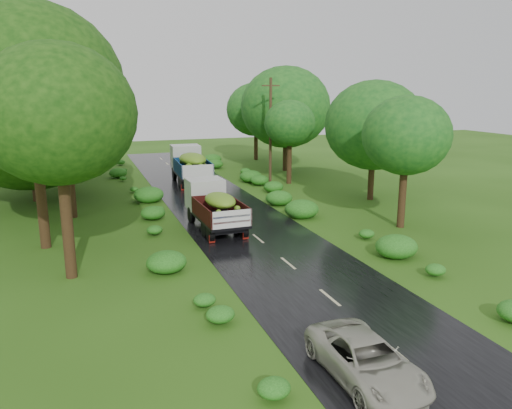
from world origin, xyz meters
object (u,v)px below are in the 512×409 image
truck_near (214,204)px  car (366,360)px  utility_pole (270,129)px  truck_far (190,163)px

truck_near → car: bearing=-91.2°
car → utility_pole: (8.14, 28.22, 3.80)m
truck_far → car: truck_far is taller
truck_near → truck_far: 14.06m
car → utility_pole: 29.61m
truck_near → car: 15.96m
truck_far → car: (-1.65, -29.90, -1.05)m
truck_far → utility_pole: utility_pole is taller
truck_far → utility_pole: bearing=-11.8°
car → utility_pole: bearing=73.1°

